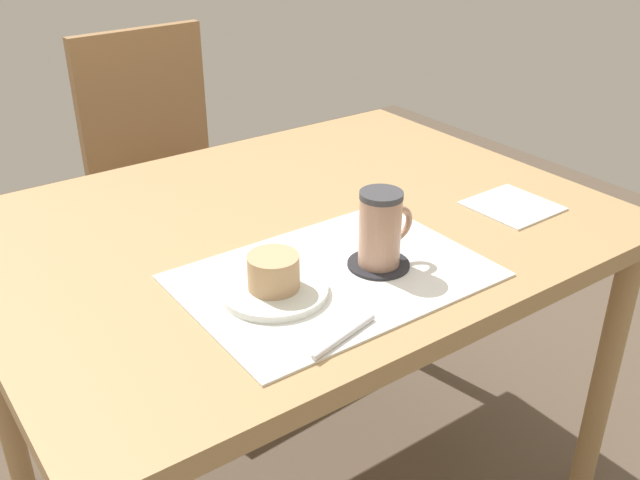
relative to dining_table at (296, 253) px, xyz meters
name	(u,v)px	position (x,y,z in m)	size (l,w,h in m)	color
dining_table	(296,253)	(0.00, 0.00, 0.00)	(1.15, 0.88, 0.71)	tan
wooden_chair	(170,180)	(0.09, 0.78, -0.13)	(0.44, 0.44, 0.91)	#997047
placemat	(334,276)	(-0.07, -0.21, 0.08)	(0.48, 0.34, 0.00)	white
pastry_plate	(274,290)	(-0.18, -0.21, 0.08)	(0.17, 0.17, 0.01)	silver
pastry	(273,272)	(-0.18, -0.21, 0.12)	(0.08, 0.08, 0.05)	tan
coffee_coaster	(378,264)	(0.01, -0.23, 0.08)	(0.10, 0.10, 0.01)	#232328
coffee_mug	(381,228)	(0.01, -0.23, 0.15)	(0.10, 0.07, 0.13)	tan
teaspoon	(344,337)	(-0.16, -0.36, 0.08)	(0.01, 0.01, 0.13)	silver
paper_napkin	(512,206)	(0.37, -0.20, 0.08)	(0.15, 0.15, 0.00)	white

